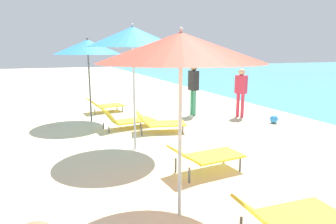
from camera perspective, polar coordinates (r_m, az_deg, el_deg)
name	(u,v)px	position (r m, az deg, el deg)	size (l,w,h in m)	color
umbrella_second	(181,48)	(3.81, 2.44, 12.03)	(2.12, 2.12, 2.53)	silver
lounger_second_shoreside	(206,156)	(5.67, 7.19, -8.24)	(1.43, 0.71, 0.56)	yellow
lounger_second_inland	(291,217)	(4.14, 22.25, -17.94)	(1.39, 0.74, 0.53)	yellow
umbrella_third	(133,37)	(6.70, -6.69, 13.92)	(2.02, 2.02, 2.80)	silver
lounger_third_shoreside	(160,122)	(8.35, -1.59, -1.94)	(1.46, 0.96, 0.57)	yellow
umbrella_farthest	(88,47)	(9.68, -14.96, 11.78)	(2.05, 2.05, 2.61)	#4C4C51
lounger_farthest_shoreside	(105,105)	(11.24, -11.82, 1.34)	(1.33, 0.82, 0.53)	yellow
lounger_farthest_inland	(127,119)	(8.83, -7.85, -1.39)	(1.56, 0.77, 0.64)	yellow
person_walking_near	(193,84)	(10.36, 4.84, 5.31)	(0.25, 0.38, 1.79)	#3F9972
person_walking_mid	(241,88)	(10.37, 13.64, 4.42)	(0.36, 0.42, 1.63)	#D8334C
beach_ball	(274,119)	(9.92, 19.40, -1.30)	(0.25, 0.25, 0.25)	#338CD8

